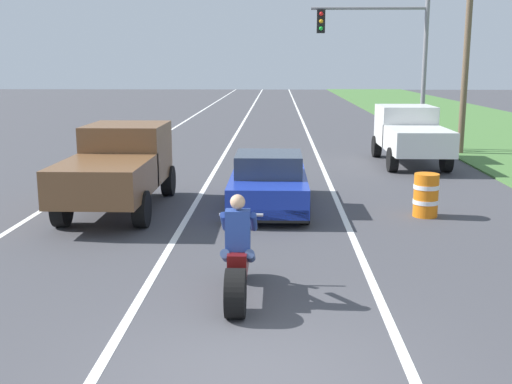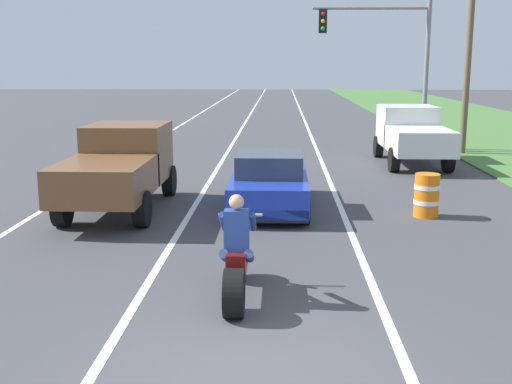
{
  "view_description": "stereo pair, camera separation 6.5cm",
  "coord_description": "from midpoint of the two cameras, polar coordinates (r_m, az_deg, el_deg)",
  "views": [
    {
      "loc": [
        0.25,
        -6.41,
        3.46
      ],
      "look_at": [
        -0.16,
        5.59,
        1.0
      ],
      "focal_mm": 44.02,
      "sensor_mm": 36.0,
      "label": 1
    },
    {
      "loc": [
        0.31,
        -6.41,
        3.46
      ],
      "look_at": [
        -0.16,
        5.59,
        1.0
      ],
      "focal_mm": 44.02,
      "sensor_mm": 36.0,
      "label": 2
    }
  ],
  "objects": [
    {
      "name": "lane_stripe_left_solid",
      "position": [
        27.24,
        -10.15,
        4.12
      ],
      "size": [
        0.14,
        120.0,
        0.01
      ],
      "primitive_type": "cube",
      "color": "white",
      "rests_on": "ground"
    },
    {
      "name": "lane_stripe_right_solid",
      "position": [
        26.68,
        5.2,
        4.1
      ],
      "size": [
        0.14,
        120.0,
        0.01
      ],
      "primitive_type": "cube",
      "color": "white",
      "rests_on": "ground"
    },
    {
      "name": "ground_plane",
      "position": [
        7.29,
        -0.53,
        -16.76
      ],
      "size": [
        160.0,
        160.0,
        0.0
      ],
      "primitive_type": "plane",
      "color": "#424247"
    },
    {
      "name": "sports_car_blue",
      "position": [
        15.22,
        1.04,
        0.86
      ],
      "size": [
        1.84,
        4.3,
        1.37
      ],
      "color": "#1E38B2",
      "rests_on": "ground"
    },
    {
      "name": "lane_stripe_centre_dashed",
      "position": [
        26.72,
        -2.55,
        4.14
      ],
      "size": [
        0.14,
        120.0,
        0.01
      ],
      "primitive_type": "cube",
      "color": "white",
      "rests_on": "ground"
    },
    {
      "name": "construction_barrel_nearest",
      "position": [
        14.9,
        15.06,
        -0.26
      ],
      "size": [
        0.58,
        0.58,
        1.0
      ],
      "color": "orange",
      "rests_on": "ground"
    },
    {
      "name": "utility_pole_roadside",
      "position": [
        25.49,
        18.6,
        13.3
      ],
      "size": [
        0.24,
        0.24,
        8.97
      ],
      "primitive_type": "cylinder",
      "color": "brown",
      "rests_on": "ground"
    },
    {
      "name": "pickup_truck_right_shoulder_white",
      "position": [
        22.51,
        13.76,
        5.25
      ],
      "size": [
        2.02,
        4.8,
        1.98
      ],
      "color": "silver",
      "rests_on": "ground"
    },
    {
      "name": "traffic_light_mast_near",
      "position": [
        26.13,
        11.93,
        12.53
      ],
      "size": [
        4.65,
        0.34,
        6.0
      ],
      "color": "gray",
      "rests_on": "ground"
    },
    {
      "name": "motorcycle_with_rider",
      "position": [
        9.27,
        -1.85,
        -6.44
      ],
      "size": [
        0.7,
        2.21,
        1.62
      ],
      "color": "black",
      "rests_on": "ground"
    },
    {
      "name": "pickup_truck_left_lane_brown",
      "position": [
        15.3,
        -12.49,
        2.46
      ],
      "size": [
        2.02,
        4.8,
        1.98
      ],
      "color": "brown",
      "rests_on": "ground"
    }
  ]
}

